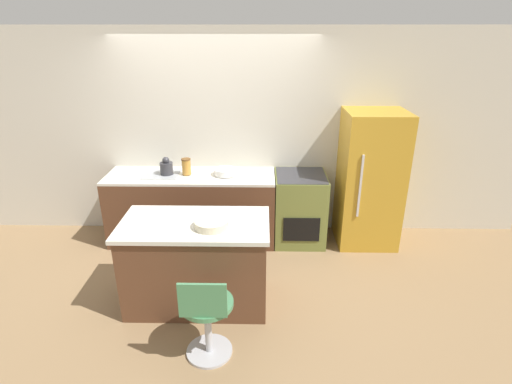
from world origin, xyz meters
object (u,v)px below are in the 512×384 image
object	(u,v)px
refrigerator	(370,180)
mixing_bowl	(225,172)
oven_range	(300,208)
kettle	(166,167)
stool_chair	(207,318)

from	to	relation	value
refrigerator	mixing_bowl	size ratio (longest dim) A/B	6.14
oven_range	kettle	size ratio (longest dim) A/B	4.05
oven_range	refrigerator	world-z (taller)	refrigerator
stool_chair	mixing_bowl	bearing A→B (deg)	90.45
stool_chair	oven_range	bearing A→B (deg)	65.60
stool_chair	mixing_bowl	distance (m)	2.10
oven_range	mixing_bowl	size ratio (longest dim) A/B	3.26
stool_chair	kettle	bearing A→B (deg)	110.00
refrigerator	kettle	distance (m)	2.50
mixing_bowl	refrigerator	bearing A→B (deg)	-0.29
refrigerator	kettle	xyz separation A→B (m)	(-2.50, 0.01, 0.14)
oven_range	kettle	world-z (taller)	kettle
refrigerator	kettle	world-z (taller)	refrigerator
refrigerator	mixing_bowl	distance (m)	1.78
mixing_bowl	kettle	bearing A→B (deg)	180.00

